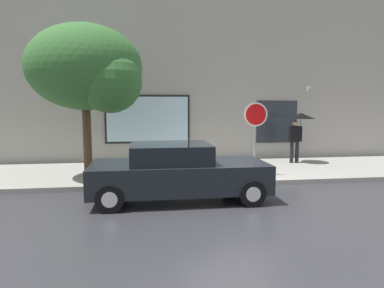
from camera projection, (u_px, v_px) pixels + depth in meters
ground_plane at (232, 196)px, 8.80m from camera, size 60.00×60.00×0.00m
sidewalk at (210, 171)px, 11.74m from camera, size 20.00×4.00×0.15m
building_facade at (199, 79)px, 13.81m from camera, size 20.00×0.67×7.00m
parked_car at (178, 172)px, 8.44m from camera, size 4.39×1.93×1.43m
fire_hydrant at (191, 165)px, 10.21m from camera, size 0.30×0.44×0.83m
pedestrian_with_umbrella at (299, 123)px, 12.94m from camera, size 1.07×1.07×1.96m
street_tree at (90, 70)px, 10.05m from camera, size 3.46×2.94×4.69m
stop_sign at (255, 124)px, 10.53m from camera, size 0.76×0.10×2.34m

